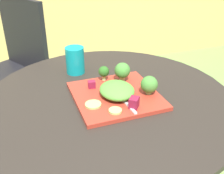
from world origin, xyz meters
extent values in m
cube|color=tan|center=(0.00, 1.88, 0.65)|extent=(8.00, 0.08, 1.31)
cylinder|color=#28231E|center=(0.00, 0.00, 0.70)|extent=(0.89, 0.89, 0.02)
cylinder|color=#28231E|center=(0.00, 0.00, 0.37)|extent=(0.06, 0.06, 0.66)
cube|color=black|center=(-0.39, 0.87, 0.43)|extent=(0.60, 0.60, 0.03)
cube|color=black|center=(-0.22, 0.97, 0.68)|extent=(0.24, 0.38, 0.45)
cylinder|color=black|center=(-0.33, 1.12, 0.22)|extent=(0.02, 0.02, 0.43)
cylinder|color=black|center=(-0.15, 0.81, 0.22)|extent=(0.02, 0.02, 0.43)
cube|color=#AD3323|center=(0.02, -0.01, 0.72)|extent=(0.29, 0.29, 0.01)
cylinder|color=#0F8C93|center=(-0.06, 0.24, 0.77)|extent=(0.08, 0.08, 0.11)
cylinder|color=#0D777D|center=(-0.06, 0.24, 0.75)|extent=(0.07, 0.07, 0.08)
cube|color=silver|center=(0.03, -0.10, 0.73)|extent=(0.02, 0.11, 0.00)
cube|color=silver|center=(0.03, -0.02, 0.73)|extent=(0.03, 0.05, 0.00)
ellipsoid|color=#519338|center=(0.02, -0.03, 0.75)|extent=(0.12, 0.14, 0.04)
cylinder|color=#99B770|center=(0.08, 0.07, 0.74)|extent=(0.02, 0.02, 0.02)
sphere|color=#427F33|center=(0.08, 0.07, 0.77)|extent=(0.06, 0.06, 0.06)
cylinder|color=#99B770|center=(0.02, 0.10, 0.74)|extent=(0.01, 0.01, 0.02)
sphere|color=#285B1E|center=(0.02, 0.10, 0.76)|extent=(0.04, 0.04, 0.04)
cylinder|color=#99B770|center=(0.13, -0.05, 0.73)|extent=(0.02, 0.02, 0.01)
sphere|color=#427F33|center=(0.13, -0.05, 0.76)|extent=(0.06, 0.06, 0.06)
cylinder|color=#8EB766|center=(-0.02, -0.12, 0.73)|extent=(0.04, 0.04, 0.01)
cylinder|color=#8EB766|center=(-0.07, -0.06, 0.73)|extent=(0.05, 0.05, 0.01)
cube|color=maroon|center=(-0.04, 0.06, 0.74)|extent=(0.03, 0.02, 0.03)
cube|color=maroon|center=(0.05, -0.11, 0.75)|extent=(0.04, 0.04, 0.03)
camera|label=1|loc=(-0.28, -0.79, 1.21)|focal=43.97mm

